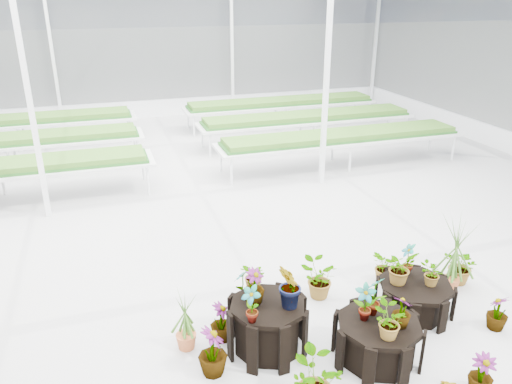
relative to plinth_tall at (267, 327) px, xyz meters
name	(u,v)px	position (x,y,z in m)	size (l,w,h in m)	color
ground_plane	(250,297)	(0.13, 1.16, -0.33)	(24.00, 24.00, 0.00)	gray
greenhouse_shell	(249,151)	(0.13, 1.16, 1.92)	(18.00, 24.00, 4.50)	white
steel_frame	(249,151)	(0.13, 1.16, 1.92)	(18.00, 24.00, 4.50)	silver
nursery_benches	(172,140)	(0.13, 8.36, 0.09)	(16.00, 7.00, 0.84)	silver
plinth_tall	(267,327)	(0.00, 0.00, 0.00)	(0.98, 0.98, 0.67)	black
plinth_mid	(377,341)	(1.20, -0.60, -0.06)	(1.05, 1.05, 0.55)	black
plinth_low	(414,298)	(2.20, 0.10, -0.10)	(1.04, 1.04, 0.47)	black
nursery_plants	(354,296)	(1.23, 0.08, 0.15)	(4.80, 2.86, 1.34)	#365F1E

